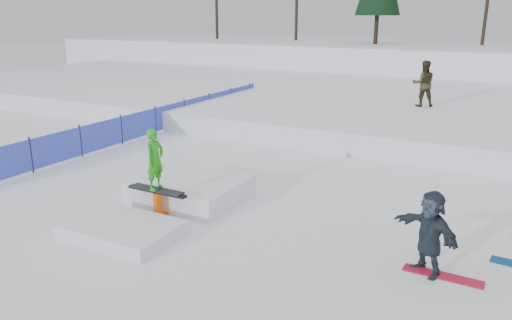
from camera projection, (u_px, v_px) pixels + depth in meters
The scene contains 8 objects.
ground at pixel (194, 226), 11.20m from camera, with size 120.00×120.00×0.00m, color white.
snow_berm at pixel (434, 61), 36.13m from camera, with size 60.00×14.00×2.40m, color white.
snow_midrise at pixel (383, 101), 24.56m from camera, with size 50.00×18.00×0.80m, color white.
safety_fence at pixel (155, 120), 19.58m from camera, with size 0.05×16.00×1.10m.
walker_olive at pixel (423, 84), 20.81m from camera, with size 0.93×0.72×1.91m, color #302A15.
spectator_dark at pixel (430, 233), 8.98m from camera, with size 1.48×0.47×1.60m, color #252F3B.
loose_board_red at pixel (443, 276), 9.06m from camera, with size 1.40×0.28×0.03m, color #A5112D.
jib_rail_feature at pixel (173, 197), 12.12m from camera, with size 2.60×4.40×2.11m.
Camera 1 is at (6.15, -8.40, 4.61)m, focal length 35.00 mm.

